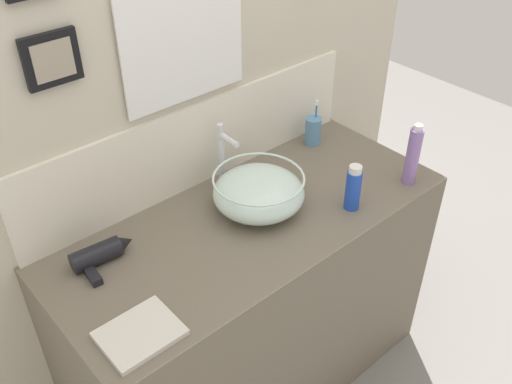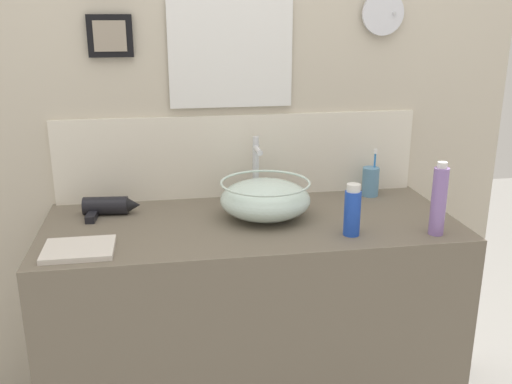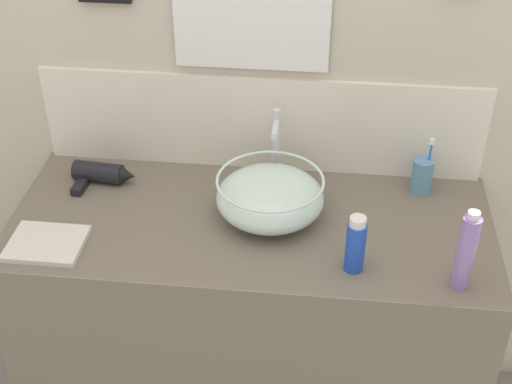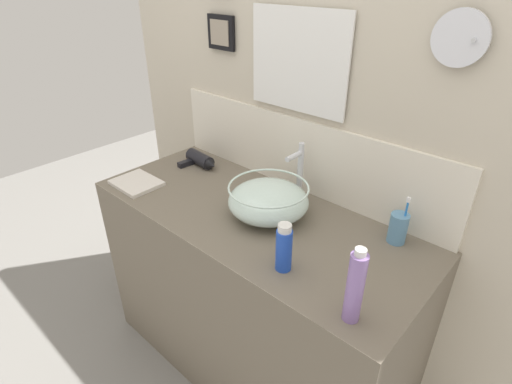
# 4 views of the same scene
# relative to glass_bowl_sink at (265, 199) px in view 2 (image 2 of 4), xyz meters

# --- Properties ---
(vanity_counter) EXTENTS (1.36, 0.57, 0.85)m
(vanity_counter) POSITION_rel_glass_bowl_sink_xyz_m (-0.05, -0.03, -0.49)
(vanity_counter) COLOR #6B6051
(vanity_counter) RESTS_ON ground
(back_panel) EXTENTS (2.08, 0.10, 2.30)m
(back_panel) POSITION_rel_glass_bowl_sink_xyz_m (-0.05, 0.29, 0.24)
(back_panel) COLOR beige
(back_panel) RESTS_ON ground
(glass_bowl_sink) EXTENTS (0.30, 0.30, 0.13)m
(glass_bowl_sink) POSITION_rel_glass_bowl_sink_xyz_m (0.00, 0.00, 0.00)
(glass_bowl_sink) COLOR silver
(glass_bowl_sink) RESTS_ON vanity_counter
(faucet) EXTENTS (0.02, 0.10, 0.24)m
(faucet) POSITION_rel_glass_bowl_sink_xyz_m (0.00, 0.18, 0.07)
(faucet) COLOR silver
(faucet) RESTS_ON vanity_counter
(hair_drier) EXTENTS (0.20, 0.13, 0.06)m
(hair_drier) POSITION_rel_glass_bowl_sink_xyz_m (-0.52, 0.11, -0.04)
(hair_drier) COLOR black
(hair_drier) RESTS_ON vanity_counter
(toothbrush_cup) EXTENTS (0.06, 0.06, 0.18)m
(toothbrush_cup) POSITION_rel_glass_bowl_sink_xyz_m (0.43, 0.17, -0.01)
(toothbrush_cup) COLOR #598CB2
(toothbrush_cup) RESTS_ON vanity_counter
(spray_bottle) EXTENTS (0.05, 0.05, 0.23)m
(spray_bottle) POSITION_rel_glass_bowl_sink_xyz_m (0.50, -0.24, 0.04)
(spray_bottle) COLOR #8C6BB2
(spray_bottle) RESTS_ON vanity_counter
(lotion_bottle) EXTENTS (0.05, 0.05, 0.16)m
(lotion_bottle) POSITION_rel_glass_bowl_sink_xyz_m (0.23, -0.20, 0.01)
(lotion_bottle) COLOR blue
(lotion_bottle) RESTS_ON vanity_counter
(hand_towel) EXTENTS (0.20, 0.16, 0.02)m
(hand_towel) POSITION_rel_glass_bowl_sink_xyz_m (-0.58, -0.20, -0.06)
(hand_towel) COLOR silver
(hand_towel) RESTS_ON vanity_counter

